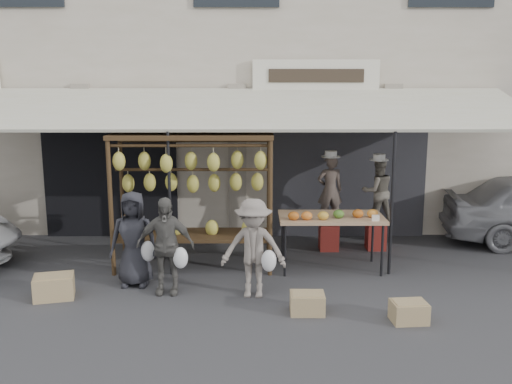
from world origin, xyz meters
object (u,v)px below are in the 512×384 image
produce_table (331,218)px  customer_mid (165,246)px  customer_right (253,248)px  banana_rack (192,175)px  customer_left (134,239)px  vendor_right (378,191)px  crate_near_b (409,312)px  vendor_left (330,190)px  crate_far (54,287)px  crate_near_a (307,303)px

produce_table → customer_mid: bearing=-157.9°
customer_right → banana_rack: bearing=132.9°
customer_left → vendor_right: bearing=25.8°
banana_rack → produce_table: size_ratio=1.53×
customer_mid → crate_near_b: 3.50m
banana_rack → vendor_left: 2.62m
vendor_left → customer_left: vendor_left is taller
vendor_right → crate_near_b: 3.37m
banana_rack → customer_left: size_ratio=1.79×
vendor_left → customer_right: 2.70m
vendor_right → customer_mid: 4.17m
produce_table → customer_right: size_ratio=1.18×
crate_near_b → produce_table: bearing=109.8°
produce_table → customer_mid: 2.75m
banana_rack → customer_right: 1.81m
crate_near_b → banana_rack: bearing=144.2°
vendor_left → crate_far: bearing=22.5°
produce_table → customer_mid: size_ratio=1.18×
vendor_right → customer_left: vendor_right is taller
customer_left → customer_mid: 0.62m
banana_rack → vendor_right: size_ratio=2.13×
customer_left → produce_table: bearing=14.1°
crate_near_b → customer_mid: bearing=162.5°
vendor_left → crate_near_a: bearing=70.8°
banana_rack → vendor_right: 3.44m
banana_rack → vendor_right: (3.24, 1.06, -0.48)m
vendor_right → crate_near_b: bearing=75.6°
customer_mid → customer_right: bearing=-4.8°
vendor_right → customer_mid: (-3.53, -2.18, -0.37)m
customer_right → customer_left: bearing=170.2°
crate_near_b → crate_far: crate_far is taller
customer_right → vendor_right: bearing=50.9°
produce_table → crate_near_b: size_ratio=3.80×
banana_rack → crate_far: banana_rack is taller
produce_table → crate_far: size_ratio=3.10×
customer_right → crate_near_b: 2.28m
customer_right → customer_mid: bearing=178.5°
customer_mid → crate_near_a: size_ratio=3.15×
banana_rack → vendor_left: banana_rack is taller
vendor_left → crate_near_b: 3.39m
customer_mid → crate_near_b: (3.29, -1.04, -0.58)m
produce_table → vendor_right: (0.99, 1.15, 0.21)m
crate_near_a → crate_far: bearing=171.2°
vendor_right → customer_left: bearing=14.4°
banana_rack → vendor_left: size_ratio=2.04×
produce_table → crate_near_a: size_ratio=3.73×
produce_table → customer_left: bearing=-167.2°
produce_table → vendor_left: bearing=84.1°
vendor_right → customer_mid: vendor_right is taller
crate_far → customer_mid: bearing=7.1°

